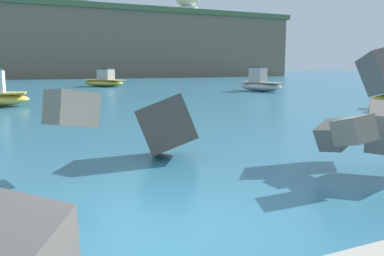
% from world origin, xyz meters
% --- Properties ---
extents(ground_plane, '(400.00, 400.00, 0.00)m').
position_xyz_m(ground_plane, '(0.00, 0.00, 0.00)').
color(ground_plane, '#2D6B84').
extents(breakwater_jetty, '(32.42, 7.45, 3.08)m').
position_xyz_m(breakwater_jetty, '(-1.01, 1.49, 1.24)').
color(breakwater_jetty, '#605B56').
rests_on(breakwater_jetty, ground).
extents(boat_near_right, '(5.08, 6.08, 2.18)m').
position_xyz_m(boat_near_right, '(9.12, 43.83, 0.67)').
color(boat_near_right, '#EAC64C').
rests_on(boat_near_right, ground).
extents(boat_far_left, '(2.68, 5.45, 2.38)m').
position_xyz_m(boat_far_left, '(20.86, 27.79, 0.72)').
color(boat_far_left, beige).
rests_on(boat_far_left, ground).
extents(headland_bluff, '(96.62, 32.74, 15.92)m').
position_xyz_m(headland_bluff, '(18.83, 97.97, 7.98)').
color(headland_bluff, '#756651').
rests_on(headland_bluff, ground).
extents(station_building_central, '(7.46, 5.60, 6.54)m').
position_xyz_m(station_building_central, '(9.07, 106.06, 19.20)').
color(station_building_central, beige).
rests_on(station_building_central, headland_bluff).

